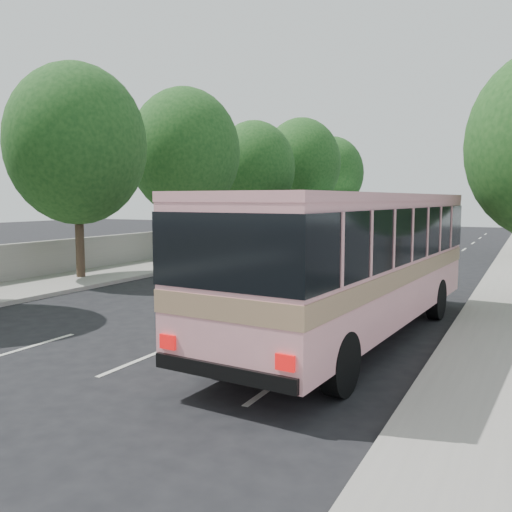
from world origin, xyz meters
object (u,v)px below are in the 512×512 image
Objects in this scene: white_pickup at (242,254)px; tour_coach_front at (308,219)px; pink_bus at (354,249)px; tour_coach_rear at (342,211)px; pink_taxi at (281,265)px.

white_pickup is 13.36m from tour_coach_front.
pink_bus reaches higher than tour_coach_front.
tour_coach_front is 0.87× the size of tour_coach_rear.
pink_bus is 8.95m from pink_taxi.
pink_taxi is at bearing -78.72° from tour_coach_rear.
tour_coach_rear reaches higher than pink_taxi.
pink_taxi is 0.73× the size of white_pickup.
white_pickup is (-8.16, 9.32, -1.32)m from pink_bus.
white_pickup is 0.53× the size of tour_coach_front.
tour_coach_rear reaches higher than white_pickup.
pink_bus is 1.87× the size of white_pickup.
tour_coach_rear reaches higher than pink_bus.
pink_bus is 0.86× the size of tour_coach_rear.
pink_taxi is 25.53m from tour_coach_rear.
tour_coach_front reaches higher than white_pickup.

